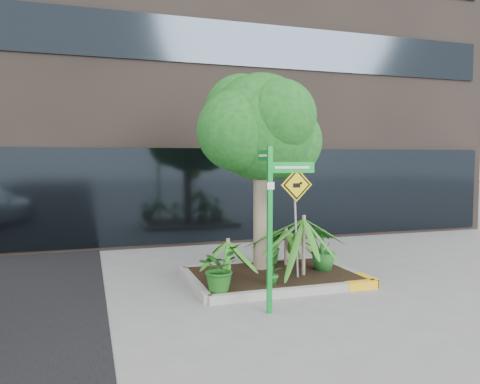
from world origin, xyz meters
name	(u,v)px	position (x,y,z in m)	size (l,w,h in m)	color
ground	(270,285)	(0.00, 0.00, 0.00)	(80.00, 80.00, 0.00)	gray
building	(195,15)	(0.50, 8.50, 7.50)	(18.00, 8.00, 15.00)	#2D2621
planter	(275,276)	(0.23, 0.27, 0.10)	(3.35, 2.36, 0.15)	#9E9E99
tree	(260,127)	(0.09, 0.78, 3.04)	(2.78, 2.46, 4.16)	gray
palm_front	(304,219)	(0.71, 0.00, 1.24)	(1.31, 1.31, 1.46)	gray
palm_left	(228,241)	(-0.82, 0.00, 0.89)	(0.89, 0.89, 0.99)	gray
palm_back	(286,230)	(0.73, 0.89, 0.89)	(0.90, 0.90, 1.00)	gray
shrub_a	(219,268)	(-1.15, -0.55, 0.55)	(0.71, 0.71, 0.79)	#1C5C1A
shrub_b	(323,248)	(1.28, 0.26, 0.58)	(0.49, 0.49, 0.87)	#1F6723
shrub_c	(273,267)	(-0.13, -0.48, 0.47)	(0.34, 0.34, 0.65)	#206A21
shrub_d	(274,246)	(0.55, 1.14, 0.51)	(0.40, 0.40, 0.73)	#21671D
street_sign_post	(272,210)	(-0.54, -1.46, 1.60)	(0.77, 0.80, 2.59)	#0C8C29
cattle_sign	(296,203)	(0.51, -0.07, 1.56)	(0.64, 0.24, 2.08)	slate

